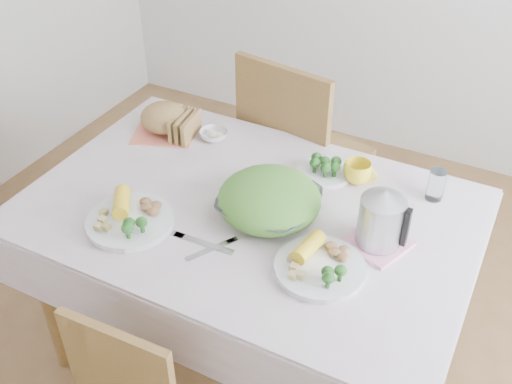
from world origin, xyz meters
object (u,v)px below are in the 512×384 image
at_px(dinner_plate_right, 320,268).
at_px(yellow_mug, 358,172).
at_px(chair_far, 306,164).
at_px(dining_table, 249,287).
at_px(electric_kettle, 382,214).
at_px(salad_bowl, 269,205).
at_px(dinner_plate_left, 130,222).

distance_m(dinner_plate_right, yellow_mug, 0.48).
bearing_deg(chair_far, dinner_plate_right, 124.79).
xyz_separation_m(dinner_plate_right, yellow_mug, (-0.06, 0.48, 0.03)).
distance_m(dining_table, yellow_mug, 0.60).
bearing_deg(electric_kettle, yellow_mug, 122.94).
xyz_separation_m(dining_table, salad_bowl, (0.08, -0.00, 0.43)).
bearing_deg(dinner_plate_left, salad_bowl, 33.80).
bearing_deg(electric_kettle, chair_far, 129.38).
distance_m(salad_bowl, dinner_plate_left, 0.46).
bearing_deg(chair_far, electric_kettle, 136.82).
relative_size(salad_bowl, dinner_plate_right, 1.16).
bearing_deg(dining_table, yellow_mug, 48.32).
height_order(chair_far, dinner_plate_left, chair_far).
relative_size(dinner_plate_left, yellow_mug, 2.80).
height_order(dinner_plate_right, yellow_mug, yellow_mug).
height_order(chair_far, dinner_plate_right, chair_far).
height_order(dinner_plate_left, electric_kettle, electric_kettle).
height_order(dining_table, yellow_mug, yellow_mug).
distance_m(dining_table, salad_bowl, 0.43).
bearing_deg(dinner_plate_right, electric_kettle, 59.42).
height_order(dinner_plate_left, yellow_mug, yellow_mug).
bearing_deg(electric_kettle, salad_bowl, -173.88).
relative_size(salad_bowl, yellow_mug, 3.13).
height_order(yellow_mug, electric_kettle, electric_kettle).
xyz_separation_m(dinner_plate_left, yellow_mug, (0.57, 0.57, 0.03)).
xyz_separation_m(dinner_plate_left, electric_kettle, (0.75, 0.28, 0.11)).
relative_size(chair_far, dinner_plate_left, 3.60).
bearing_deg(yellow_mug, dinner_plate_left, -135.39).
bearing_deg(dining_table, chair_far, 96.95).
xyz_separation_m(salad_bowl, dinner_plate_right, (0.25, -0.17, -0.03)).
distance_m(dining_table, chair_far, 0.74).
xyz_separation_m(salad_bowl, electric_kettle, (0.37, 0.02, 0.08)).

